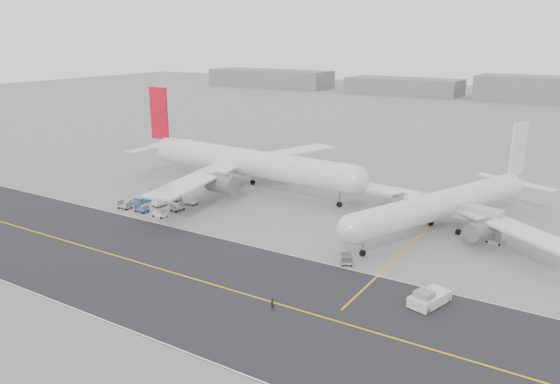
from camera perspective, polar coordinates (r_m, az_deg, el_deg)
The scene contains 9 objects.
ground at distance 101.66m, azimuth -5.24°, elevation -4.54°, with size 700.00×700.00×0.00m, color gray.
taxiway at distance 85.94m, azimuth -9.84°, elevation -8.68°, with size 220.00×59.00×0.03m.
airliner_a at distance 130.71m, azimuth -3.79°, elevation 3.15°, with size 66.00×65.14×22.75m.
airliner_b at distance 106.72m, azimuth 16.89°, elevation -1.16°, with size 49.91×50.91×18.45m.
pushback_tug at distance 78.72m, azimuth 15.28°, elevation -10.66°, with size 4.69×8.54×2.41m.
jet_bridge at distance 106.14m, azimuth 18.47°, elevation -1.98°, with size 16.51×6.31×6.16m.
gse_cluster at distance 120.94m, azimuth -12.55°, elevation -1.48°, with size 18.61×17.96×2.17m, color gray, non-canonical shape.
stray_dolly at distance 89.69m, azimuth 6.94°, elevation -7.48°, with size 1.69×2.75×1.69m, color silver, non-canonical shape.
ground_crew_a at distance 74.91m, azimuth -0.81°, elevation -11.58°, with size 0.64×0.42×1.74m, color black.
Camera 1 is at (58.07, -75.47, 35.59)m, focal length 35.00 mm.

